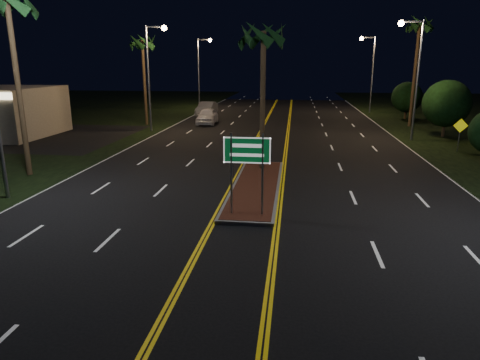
% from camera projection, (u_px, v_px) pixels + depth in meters
% --- Properties ---
extents(ground, '(120.00, 120.00, 0.00)m').
position_uv_depth(ground, '(237.00, 247.00, 14.16)').
color(ground, black).
rests_on(ground, ground).
extents(median_island, '(2.25, 10.25, 0.17)m').
position_uv_depth(median_island, '(256.00, 186.00, 20.84)').
color(median_island, gray).
rests_on(median_island, ground).
extents(highway_sign, '(1.80, 0.08, 3.20)m').
position_uv_depth(highway_sign, '(247.00, 158.00, 16.20)').
color(highway_sign, gray).
rests_on(highway_sign, ground).
extents(streetlight_left_mid, '(1.91, 0.44, 9.00)m').
position_uv_depth(streetlight_left_mid, '(152.00, 66.00, 36.92)').
color(streetlight_left_mid, gray).
rests_on(streetlight_left_mid, ground).
extents(streetlight_left_far, '(1.91, 0.44, 9.00)m').
position_uv_depth(streetlight_left_far, '(201.00, 65.00, 56.07)').
color(streetlight_left_far, gray).
rests_on(streetlight_left_far, ground).
extents(streetlight_right_mid, '(1.91, 0.44, 9.00)m').
position_uv_depth(streetlight_right_mid, '(414.00, 66.00, 32.44)').
color(streetlight_right_mid, gray).
rests_on(streetlight_right_mid, ground).
extents(streetlight_right_far, '(1.91, 0.44, 9.00)m').
position_uv_depth(streetlight_right_far, '(370.00, 65.00, 51.58)').
color(streetlight_right_far, gray).
rests_on(streetlight_right_far, ground).
extents(palm_median, '(2.40, 2.40, 8.30)m').
position_uv_depth(palm_median, '(264.00, 35.00, 22.29)').
color(palm_median, '#382819').
rests_on(palm_median, ground).
extents(palm_left_near, '(2.40, 2.40, 9.80)m').
position_uv_depth(palm_left_near, '(7.00, 4.00, 21.04)').
color(palm_left_near, '#382819').
rests_on(palm_left_near, ground).
extents(palm_left_far, '(2.40, 2.40, 8.80)m').
position_uv_depth(palm_left_far, '(142.00, 43.00, 40.47)').
color(palm_left_far, '#382819').
rests_on(palm_left_far, ground).
extents(palm_right_far, '(2.40, 2.40, 10.30)m').
position_uv_depth(palm_right_far, '(420.00, 26.00, 38.91)').
color(palm_right_far, '#382819').
rests_on(palm_right_far, ground).
extents(shrub_mid, '(3.78, 3.78, 4.62)m').
position_uv_depth(shrub_mid, '(447.00, 103.00, 34.71)').
color(shrub_mid, '#382819').
rests_on(shrub_mid, ground).
extents(shrub_far, '(3.24, 3.24, 3.96)m').
position_uv_depth(shrub_far, '(407.00, 97.00, 46.33)').
color(shrub_far, '#382819').
rests_on(shrub_far, ground).
extents(car_near, '(2.53, 5.49, 1.80)m').
position_uv_depth(car_near, '(207.00, 115.00, 42.77)').
color(car_near, white).
rests_on(car_near, ground).
extents(car_far, '(2.56, 5.63, 1.85)m').
position_uv_depth(car_far, '(207.00, 108.00, 49.38)').
color(car_far, '#B9BBC3').
rests_on(car_far, ground).
extents(warning_sign, '(0.95, 0.10, 2.26)m').
position_uv_depth(warning_sign, '(460.00, 131.00, 29.15)').
color(warning_sign, gray).
rests_on(warning_sign, ground).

